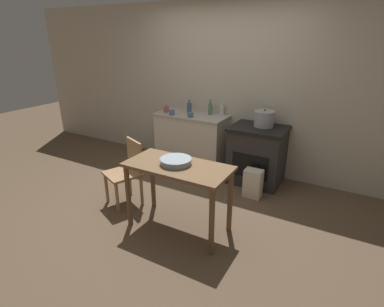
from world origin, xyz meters
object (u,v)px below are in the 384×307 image
Objects in this scene: flour_sack at (253,183)px; mixing_bowl_large at (176,161)px; bottle_mid_left at (189,108)px; bottle_far_left at (210,109)px; cup_center_left at (166,109)px; work_table at (178,176)px; chair at (127,170)px; cup_center_right at (190,115)px; cup_center at (172,112)px; bottle_left at (222,110)px; stove at (257,155)px; stock_pot at (264,119)px.

flour_sack is 1.15× the size of mixing_bowl_large.
bottle_mid_left is at bearing 115.50° from mixing_bowl_large.
bottle_far_left is 2.41× the size of cup_center_left.
work_table is 1.92m from bottle_mid_left.
chair is at bearing -76.95° from cup_center_left.
work_table is 1.61m from cup_center_right.
bottle_left is at bearing 28.79° from cup_center.
stove is 1.47m from cup_center.
bottle_left reaches higher than cup_center_right.
bottle_mid_left is (-0.53, -0.11, 0.00)m from bottle_left.
stock_pot is (0.42, 1.62, 0.32)m from work_table.
flour_sack is 1.98× the size of bottle_left.
cup_center_right is at bearing -170.79° from stock_pot.
mixing_bowl_large is at bearing 157.84° from work_table.
cup_center reaches higher than stove.
cup_center_right is at bearing 2.02° from cup_center.
mixing_bowl_large is at bearing -75.39° from bottle_far_left.
stove is 1.04m from bottle_far_left.
mixing_bowl_large is 1.57m from cup_center_right.
cup_center_right reaches higher than flour_sack.
cup_center is (-1.49, 0.35, 0.72)m from flour_sack.
flour_sack is 4.58× the size of cup_center_right.
flour_sack is at bearing 57.55° from chair.
cup_center_right is at bearing -173.52° from stove.
bottle_far_left is 0.36m from cup_center_right.
mixing_bowl_large is at bearing -65.93° from cup_center_right.
cup_center_right is at bearing 114.07° from mixing_bowl_large.
stock_pot reaches higher than cup_center_left.
mixing_bowl_large is at bearing 13.11° from chair.
work_table is 13.95× the size of cup_center.
bottle_mid_left reaches higher than stove.
bottle_mid_left is (-1.22, 0.13, 0.53)m from stove.
cup_center_left is (-0.70, -0.21, -0.04)m from bottle_far_left.
stove is at bearing 71.78° from chair.
chair is at bearing -108.59° from bottle_left.
bottle_left is 0.54m from bottle_mid_left.
stock_pot is at bearing 74.25° from mixing_bowl_large.
bottle_far_left is 1.13× the size of bottle_mid_left.
chair is at bearing -91.00° from bottle_mid_left.
stock_pot is 1.67m from mixing_bowl_large.
flour_sack is (1.36, 0.92, -0.25)m from chair.
bottle_mid_left reaches higher than mixing_bowl_large.
stove is 0.74× the size of work_table.
stock_pot reaches higher than work_table.
flour_sack is 0.93m from stock_pot.
bottle_far_left is at bearing 104.61° from mixing_bowl_large.
flour_sack is at bearing 63.74° from mixing_bowl_large.
stock_pot is 1.38× the size of bottle_mid_left.
mixing_bowl_large is at bearing -105.75° from stock_pot.
bottle_left reaches higher than flour_sack.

